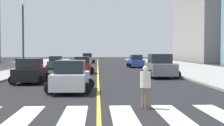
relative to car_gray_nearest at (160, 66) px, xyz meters
The scene contains 12 objects.
crosswalk_paint 17.26m from the car_gray_nearest, 108.49° to the right, with size 13.50×4.00×0.01m.
lane_divider_paint 20.43m from the car_gray_nearest, 105.53° to the left, with size 0.16×80.00×0.01m, color yellow.
car_gray_nearest is the anchor object (origin of this frame).
car_black_second 11.29m from the car_gray_nearest, 156.87° to the right, with size 2.58×4.08×1.81m.
car_silver_third 33.55m from the car_gray_nearest, 102.65° to the left, with size 2.75×4.30×1.89m.
car_green_fourth 17.58m from the car_gray_nearest, 128.25° to the left, with size 2.36×3.75×1.67m.
car_blue_fifth 16.93m from the car_gray_nearest, 90.21° to the left, with size 2.59×4.06×1.79m.
car_red_sixth 8.86m from the car_gray_nearest, 142.95° to the left, with size 2.44×3.90×1.74m.
car_white_seventh 11.96m from the car_gray_nearest, 125.92° to the right, with size 2.66×4.15×1.82m.
pedestrian_crossing 15.50m from the car_gray_nearest, 103.29° to the right, with size 0.43×0.43×1.75m.
fire_hydrant 6.20m from the car_gray_nearest, 63.53° to the left, with size 0.26×0.26×0.89m.
street_lamp 16.39m from the car_gray_nearest, 149.34° to the left, with size 0.44×0.44×7.61m.
Camera 1 is at (-0.05, -7.71, 2.37)m, focal length 51.68 mm.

